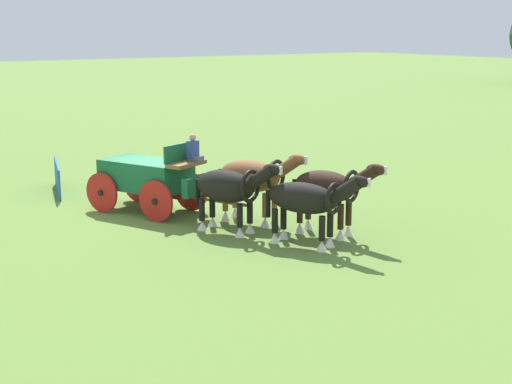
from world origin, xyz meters
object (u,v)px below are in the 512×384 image
Objects in this scene: draft_horse_lead_off at (307,200)px; draft_horse_rear_off at (229,188)px; show_wagon at (150,176)px; draft_horse_rear_near at (253,178)px; draft_horse_lead_near at (329,189)px.

draft_horse_rear_off is at bearing -156.81° from draft_horse_lead_off.
show_wagon is 6.27m from draft_horse_lead_off.
draft_horse_lead_off is (2.92, -0.16, -0.13)m from draft_horse_rear_near.
draft_horse_lead_off is at bearing 17.19° from show_wagon.
draft_horse_lead_off is (2.41, 1.03, -0.04)m from draft_horse_rear_off.
draft_horse_lead_near is (1.88, 2.22, 0.04)m from draft_horse_rear_off.
draft_horse_rear_near is 1.05× the size of draft_horse_rear_off.
draft_horse_lead_near is at bearing 49.71° from draft_horse_rear_off.
draft_horse_lead_near is (5.47, 3.04, 0.19)m from show_wagon.
draft_horse_rear_near is 2.61m from draft_horse_lead_near.
show_wagon is at bearing -146.71° from draft_horse_rear_near.
draft_horse_rear_off is 1.02× the size of draft_horse_lead_near.
show_wagon is 3.68m from draft_horse_rear_off.
draft_horse_lead_near is at bearing 23.19° from draft_horse_rear_near.
draft_horse_rear_near is at bearing 176.80° from draft_horse_lead_off.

